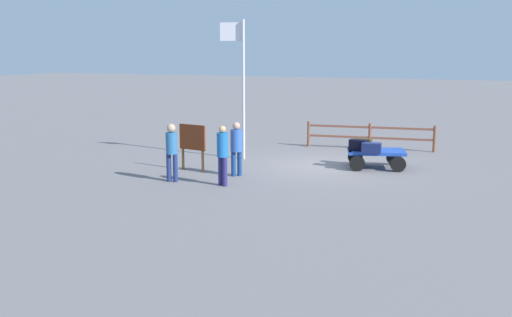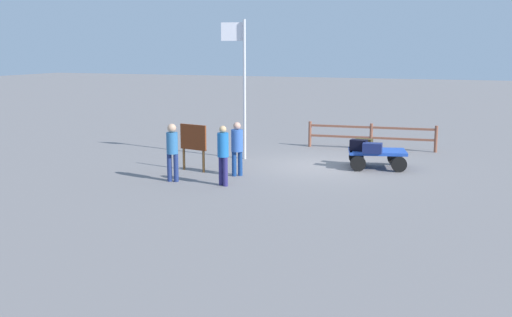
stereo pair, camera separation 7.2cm
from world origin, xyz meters
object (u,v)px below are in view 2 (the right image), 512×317
object	(u,v)px
luggage_cart	(376,155)
worker_supervisor	(223,152)
suitcase_navy	(359,145)
worker_lead	(237,145)
suitcase_grey	(372,148)
signboard	(193,141)
suitcase_dark	(364,143)
worker_trailing	(172,148)
flagpole	(242,77)

from	to	relation	value
luggage_cart	worker_supervisor	bearing A→B (deg)	48.97
suitcase_navy	worker_lead	world-z (taller)	worker_lead
suitcase_grey	signboard	world-z (taller)	signboard
luggage_cart	worker_supervisor	world-z (taller)	worker_supervisor
suitcase_navy	suitcase_dark	bearing A→B (deg)	-94.51
suitcase_navy	worker_supervisor	distance (m)	4.88
signboard	worker_trailing	bearing A→B (deg)	94.85
suitcase_dark	suitcase_grey	size ratio (longest dim) A/B	0.93
suitcase_grey	worker_supervisor	size ratio (longest dim) A/B	0.37
worker_trailing	worker_supervisor	bearing A→B (deg)	-178.01
luggage_cart	flagpole	world-z (taller)	flagpole
suitcase_dark	suitcase_navy	distance (m)	0.59
suitcase_navy	signboard	size ratio (longest dim) A/B	0.36
luggage_cart	flagpole	distance (m)	5.32
suitcase_grey	worker_lead	bearing A→B (deg)	30.38
suitcase_dark	worker_supervisor	xyz separation A→B (m)	(3.12, 4.38, 0.23)
worker_trailing	flagpole	bearing A→B (deg)	-96.32
flagpole	suitcase_navy	bearing A→B (deg)	175.67
suitcase_dark	suitcase_navy	xyz separation A→B (m)	(0.05, 0.59, 0.02)
worker_supervisor	signboard	bearing A→B (deg)	-41.68
suitcase_dark	suitcase_grey	distance (m)	0.96
suitcase_navy	signboard	bearing A→B (deg)	25.06
worker_supervisor	worker_lead	bearing A→B (deg)	-83.76
worker_trailing	flagpole	size ratio (longest dim) A/B	0.35
luggage_cart	worker_supervisor	distance (m)	5.51
luggage_cart	suitcase_navy	distance (m)	0.71
luggage_cart	flagpole	size ratio (longest dim) A/B	0.43
luggage_cart	worker_lead	distance (m)	4.69
suitcase_dark	signboard	distance (m)	5.62
suitcase_navy	worker_lead	distance (m)	4.04
signboard	worker_lead	bearing A→B (deg)	173.32
suitcase_dark	worker_lead	bearing A→B (deg)	42.76
worker_trailing	worker_supervisor	world-z (taller)	worker_supervisor
flagpole	suitcase_dark	bearing A→B (deg)	-176.34
suitcase_navy	suitcase_grey	distance (m)	0.55
suitcase_grey	worker_trailing	xyz separation A→B (m)	(5.16, 3.59, 0.25)
suitcase_grey	flagpole	world-z (taller)	flagpole
worker_lead	signboard	distance (m)	1.59
worker_lead	worker_supervisor	bearing A→B (deg)	96.24
suitcase_dark	signboard	xyz separation A→B (m)	(4.85, 2.84, 0.22)
worker_trailing	worker_lead	bearing A→B (deg)	-135.72
luggage_cart	suitcase_grey	size ratio (longest dim) A/B	3.27
suitcase_navy	suitcase_grey	bearing A→B (deg)	152.71
worker_trailing	flagpole	world-z (taller)	flagpole
worker_trailing	suitcase_dark	bearing A→B (deg)	-136.77
suitcase_dark	worker_trailing	bearing A→B (deg)	43.23
suitcase_navy	worker_supervisor	world-z (taller)	worker_supervisor
suitcase_grey	signboard	distance (m)	5.66
suitcase_navy	signboard	world-z (taller)	signboard
worker_supervisor	worker_trailing	bearing A→B (deg)	1.99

